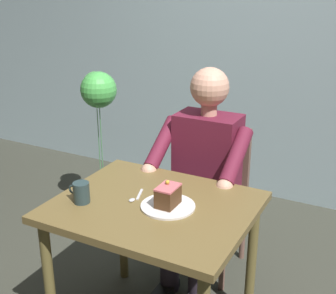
# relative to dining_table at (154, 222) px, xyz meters

# --- Properties ---
(cafe_rear_panel) EXTENTS (6.40, 0.12, 3.00)m
(cafe_rear_panel) POSITION_rel_dining_table_xyz_m (0.00, -1.86, 0.86)
(cafe_rear_panel) COLOR #9BB3BB
(cafe_rear_panel) RESTS_ON ground
(dining_table) EXTENTS (0.90, 0.75, 0.74)m
(dining_table) POSITION_rel_dining_table_xyz_m (0.00, 0.00, 0.00)
(dining_table) COLOR brown
(dining_table) RESTS_ON ground
(chair) EXTENTS (0.42, 0.42, 0.88)m
(chair) POSITION_rel_dining_table_xyz_m (0.00, -0.73, -0.16)
(chair) COLOR brown
(chair) RESTS_ON ground
(seated_person) EXTENTS (0.53, 0.58, 1.27)m
(seated_person) POSITION_rel_dining_table_xyz_m (0.00, -0.56, 0.02)
(seated_person) COLOR maroon
(seated_person) RESTS_ON ground
(dessert_plate) EXTENTS (0.25, 0.25, 0.01)m
(dessert_plate) POSITION_rel_dining_table_xyz_m (-0.07, -0.00, 0.11)
(dessert_plate) COLOR white
(dessert_plate) RESTS_ON dining_table
(cake_slice) EXTENTS (0.08, 0.12, 0.11)m
(cake_slice) POSITION_rel_dining_table_xyz_m (-0.07, -0.00, 0.16)
(cake_slice) COLOR #4C2F19
(cake_slice) RESTS_ON dessert_plate
(coffee_cup) EXTENTS (0.11, 0.08, 0.10)m
(coffee_cup) POSITION_rel_dining_table_xyz_m (0.30, 0.14, 0.15)
(coffee_cup) COLOR #293C3F
(coffee_cup) RESTS_ON dining_table
(dessert_spoon) EXTENTS (0.05, 0.14, 0.01)m
(dessert_spoon) POSITION_rel_dining_table_xyz_m (0.10, -0.01, 0.10)
(dessert_spoon) COLOR silver
(dessert_spoon) RESTS_ON dining_table
(balloon_display) EXTENTS (0.31, 0.31, 1.13)m
(balloon_display) POSITION_rel_dining_table_xyz_m (0.93, -0.87, 0.25)
(balloon_display) COLOR #B2C1C6
(balloon_display) RESTS_ON ground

